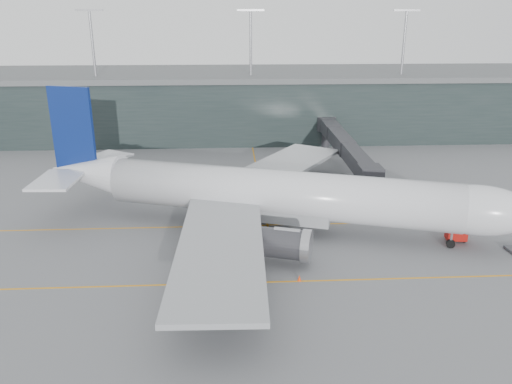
{
  "coord_description": "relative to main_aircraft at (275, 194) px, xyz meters",
  "views": [
    {
      "loc": [
        -0.13,
        -68.47,
        27.5
      ],
      "look_at": [
        3.37,
        -4.0,
        4.97
      ],
      "focal_mm": 35.0,
      "sensor_mm": 36.0,
      "label": 1
    }
  ],
  "objects": [
    {
      "name": "ground",
      "position": [
        -5.88,
        5.68,
        -5.2
      ],
      "size": [
        320.0,
        320.0,
        0.0
      ],
      "primitive_type": "plane",
      "color": "#5D5D62",
      "rests_on": "ground"
    },
    {
      "name": "taxiline_a",
      "position": [
        -5.88,
        1.68,
        -5.19
      ],
      "size": [
        160.0,
        0.25,
        0.02
      ],
      "primitive_type": "cube",
      "color": "orange",
      "rests_on": "ground"
    },
    {
      "name": "taxiline_b",
      "position": [
        -5.88,
        -14.32,
        -5.19
      ],
      "size": [
        160.0,
        0.25,
        0.02
      ],
      "primitive_type": "cube",
      "color": "orange",
      "rests_on": "ground"
    },
    {
      "name": "taxiline_lead_main",
      "position": [
        -0.88,
        25.68,
        -5.19
      ],
      "size": [
        0.25,
        60.0,
        0.02
      ],
      "primitive_type": "cube",
      "color": "orange",
      "rests_on": "ground"
    },
    {
      "name": "terminal",
      "position": [
        -5.88,
        63.68,
        2.42
      ],
      "size": [
        240.0,
        36.0,
        29.0
      ],
      "color": "#1D2827",
      "rests_on": "ground"
    },
    {
      "name": "main_aircraft",
      "position": [
        0.0,
        0.0,
        0.0
      ],
      "size": [
        64.61,
        59.48,
        18.53
      ],
      "rotation": [
        0.0,
        0.0,
        -0.31
      ],
      "color": "silver",
      "rests_on": "ground"
    },
    {
      "name": "jet_bridge",
      "position": [
        15.27,
        31.17,
        -0.11
      ],
      "size": [
        4.45,
        44.57,
        6.79
      ],
      "rotation": [
        0.0,
        0.0,
        -0.02
      ],
      "color": "#26262B",
      "rests_on": "ground"
    },
    {
      "name": "gse_cart",
      "position": [
        23.27,
        -4.85,
        -4.25
      ],
      "size": [
        2.67,
        1.86,
        1.71
      ],
      "rotation": [
        0.0,
        0.0,
        -0.11
      ],
      "color": "#A3110B",
      "rests_on": "ground"
    },
    {
      "name": "uld_a",
      "position": [
        -12.34,
        16.72,
        -4.31
      ],
      "size": [
        2.07,
        1.75,
        1.69
      ],
      "rotation": [
        0.0,
        0.0,
        -0.15
      ],
      "color": "#343439",
      "rests_on": "ground"
    },
    {
      "name": "uld_b",
      "position": [
        -8.69,
        16.17,
        -4.12
      ],
      "size": [
        2.33,
        1.9,
        2.05
      ],
      "rotation": [
        0.0,
        0.0,
        -0.04
      ],
      "color": "#343439",
      "rests_on": "ground"
    },
    {
      "name": "uld_c",
      "position": [
        -7.48,
        17.2,
        -4.21
      ],
      "size": [
        2.56,
        2.35,
        1.88
      ],
      "rotation": [
        0.0,
        0.0,
        -0.42
      ],
      "color": "#343439",
      "rests_on": "ground"
    },
    {
      "name": "cone_nose",
      "position": [
        29.69,
        0.88,
        -4.88
      ],
      "size": [
        0.41,
        0.41,
        0.65
      ],
      "primitive_type": "cone",
      "color": "red",
      "rests_on": "ground"
    },
    {
      "name": "cone_wing_stbd",
      "position": [
        1.43,
        -14.22,
        -4.85
      ],
      "size": [
        0.44,
        0.44,
        0.7
      ],
      "primitive_type": "cone",
      "color": "#E93D0C",
      "rests_on": "ground"
    },
    {
      "name": "cone_wing_port",
      "position": [
        1.74,
        18.19,
        -4.88
      ],
      "size": [
        0.4,
        0.4,
        0.64
      ],
      "primitive_type": "cone",
      "color": "orange",
      "rests_on": "ground"
    },
    {
      "name": "cone_tail",
      "position": [
        -12.55,
        -5.12,
        -4.81
      ],
      "size": [
        0.49,
        0.49,
        0.78
      ],
      "primitive_type": "cone",
      "color": "#D23D0B",
      "rests_on": "ground"
    }
  ]
}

